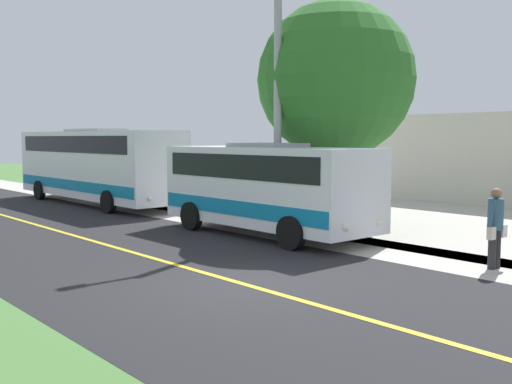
# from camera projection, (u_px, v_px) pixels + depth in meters

# --- Properties ---
(ground_plane) EXTENTS (120.00, 120.00, 0.00)m
(ground_plane) POSITION_uv_depth(u_px,v_px,m) (241.00, 284.00, 12.03)
(ground_plane) COLOR #477238
(road_surface) EXTENTS (8.00, 100.00, 0.01)m
(road_surface) POSITION_uv_depth(u_px,v_px,m) (241.00, 284.00, 12.03)
(road_surface) COLOR black
(road_surface) RESTS_ON ground
(sidewalk) EXTENTS (2.40, 100.00, 0.01)m
(sidewalk) POSITION_uv_depth(u_px,v_px,m) (396.00, 251.00, 15.43)
(sidewalk) COLOR #B2ADA3
(sidewalk) RESTS_ON ground
(road_centre_line) EXTENTS (0.16, 100.00, 0.00)m
(road_centre_line) POSITION_uv_depth(u_px,v_px,m) (241.00, 283.00, 12.03)
(road_centre_line) COLOR gold
(road_centre_line) RESTS_ON ground
(shuttle_bus_front) EXTENTS (2.64, 7.39, 2.77)m
(shuttle_bus_front) POSITION_uv_depth(u_px,v_px,m) (267.00, 184.00, 17.97)
(shuttle_bus_front) COLOR white
(shuttle_bus_front) RESTS_ON ground
(transit_bus_rear) EXTENTS (2.68, 11.25, 3.32)m
(transit_bus_rear) POSITION_uv_depth(u_px,v_px,m) (96.00, 163.00, 26.43)
(transit_bus_rear) COLOR white
(transit_bus_rear) RESTS_ON ground
(pedestrian_with_bags) EXTENTS (0.72, 0.34, 1.81)m
(pedestrian_with_bags) POSITION_uv_depth(u_px,v_px,m) (495.00, 225.00, 13.33)
(pedestrian_with_bags) COLOR #262628
(pedestrian_with_bags) RESTS_ON ground
(street_light_pole) EXTENTS (1.97, 0.24, 8.07)m
(street_light_pole) POSITION_uv_depth(u_px,v_px,m) (275.00, 87.00, 18.02)
(street_light_pole) COLOR #9E9EA3
(street_light_pole) RESTS_ON ground
(tree_curbside) EXTENTS (5.13, 5.13, 7.37)m
(tree_curbside) POSITION_uv_depth(u_px,v_px,m) (336.00, 80.00, 19.49)
(tree_curbside) COLOR brown
(tree_curbside) RESTS_ON ground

